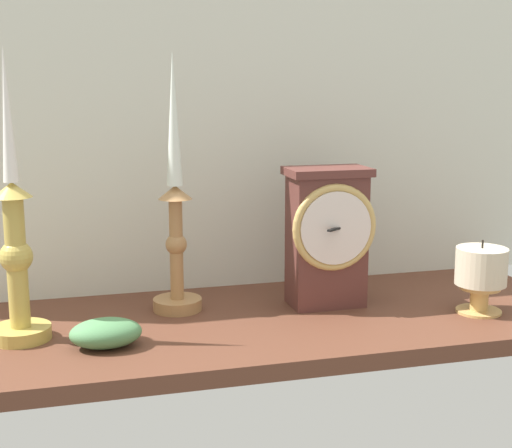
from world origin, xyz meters
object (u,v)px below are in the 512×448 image
Objects in this scene: mantel_clock at (327,235)px; pillar_candle_front at (481,274)px; candlestick_tall_left at (16,250)px; candlestick_tall_center at (176,217)px.

mantel_clock reaches higher than pillar_candle_front.
candlestick_tall_left is 3.48× the size of pillar_candle_front.
candlestick_tall_center is (-22.61, 3.67, 3.32)cm from mantel_clock.
candlestick_tall_center reaches higher than pillar_candle_front.
candlestick_tall_left reaches higher than mantel_clock.
candlestick_tall_left is 66.37cm from pillar_candle_front.
mantel_clock is at bearing 4.59° from candlestick_tall_left.
candlestick_tall_left is 1.00× the size of candlestick_tall_center.
candlestick_tall_left is 23.61cm from candlestick_tall_center.
candlestick_tall_center is (22.36, 7.28, 2.04)cm from candlestick_tall_left.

